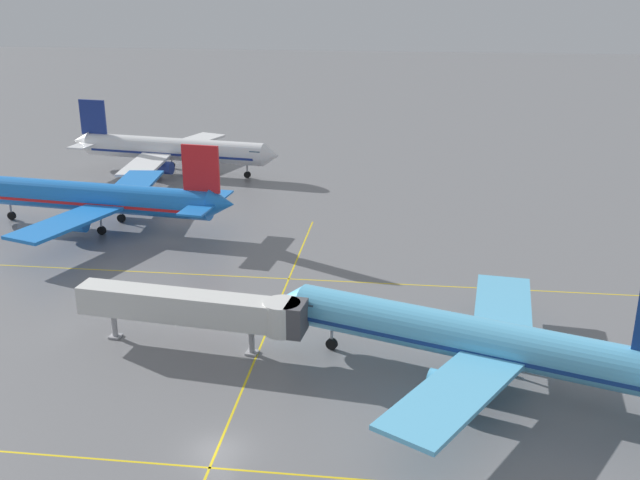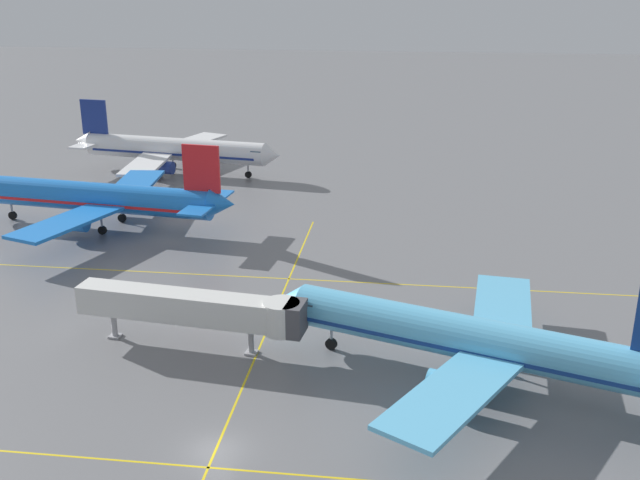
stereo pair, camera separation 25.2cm
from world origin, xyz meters
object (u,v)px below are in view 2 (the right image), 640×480
airliner_third_row (173,149)px  jet_bridge (204,309)px  airliner_front_gate (475,340)px  airliner_second_row (100,198)px

airliner_third_row → jet_bridge: 67.32m
airliner_front_gate → airliner_third_row: airliner_third_row is taller
airliner_front_gate → airliner_third_row: bearing=125.8°
airliner_front_gate → airliner_second_row: size_ratio=0.92×
airliner_second_row → jet_bridge: bearing=-53.9°
airliner_second_row → airliner_third_row: 30.40m
airliner_second_row → airliner_third_row: (0.59, 30.40, -0.08)m
jet_bridge → airliner_front_gate: bearing=-7.0°
airliner_front_gate → airliner_third_row: size_ratio=0.94×
airliner_front_gate → airliner_second_row: 60.14m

